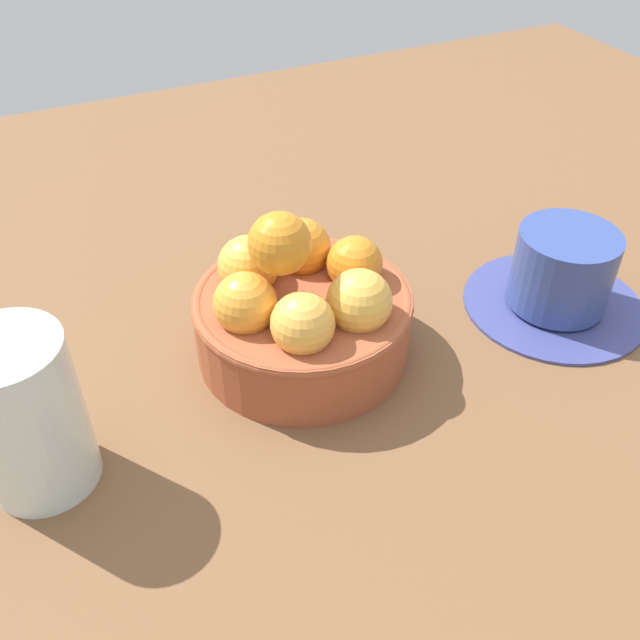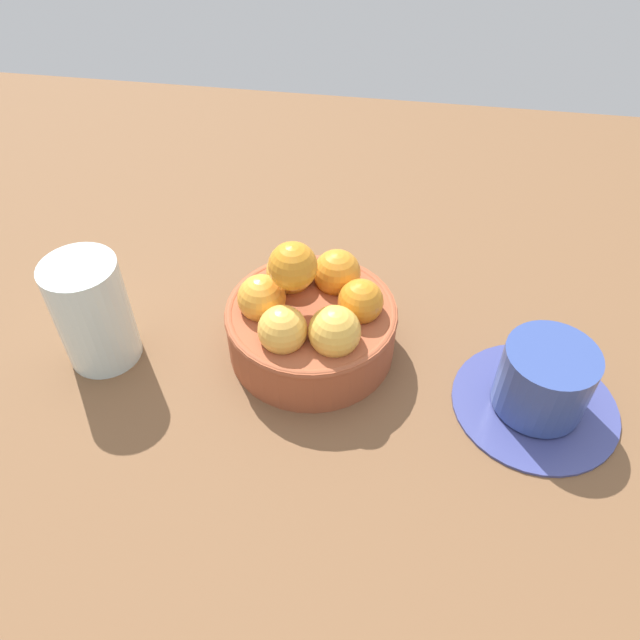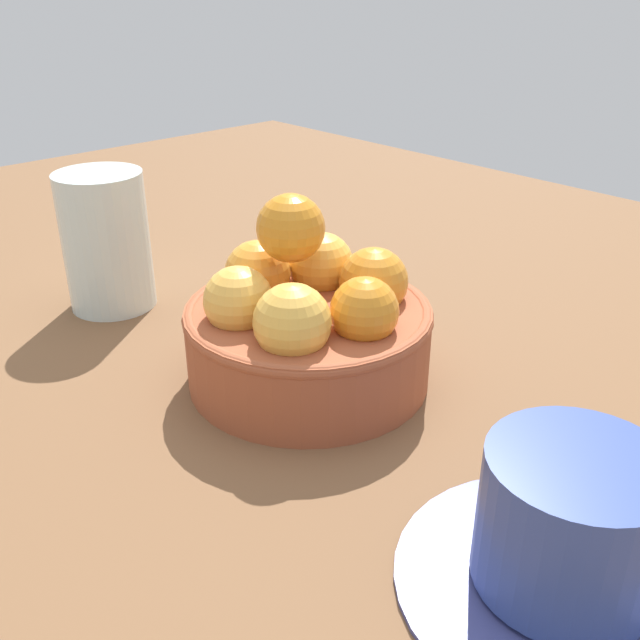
# 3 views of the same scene
# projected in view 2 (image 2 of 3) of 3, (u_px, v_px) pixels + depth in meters

# --- Properties ---
(ground_plane) EXTENTS (1.51, 1.18, 0.04)m
(ground_plane) POSITION_uv_depth(u_px,v_px,m) (312.00, 361.00, 0.66)
(ground_plane) COLOR brown
(terracotta_bowl) EXTENTS (0.17, 0.17, 0.13)m
(terracotta_bowl) POSITION_uv_depth(u_px,v_px,m) (311.00, 318.00, 0.61)
(terracotta_bowl) COLOR #9E4C2D
(terracotta_bowl) RESTS_ON ground_plane
(coffee_cup) EXTENTS (0.16, 0.16, 0.07)m
(coffee_cup) POSITION_uv_depth(u_px,v_px,m) (542.00, 385.00, 0.57)
(coffee_cup) COLOR #3C4382
(coffee_cup) RESTS_ON ground_plane
(water_glass) EXTENTS (0.07, 0.07, 0.12)m
(water_glass) POSITION_uv_depth(u_px,v_px,m) (93.00, 313.00, 0.59)
(water_glass) COLOR silver
(water_glass) RESTS_ON ground_plane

